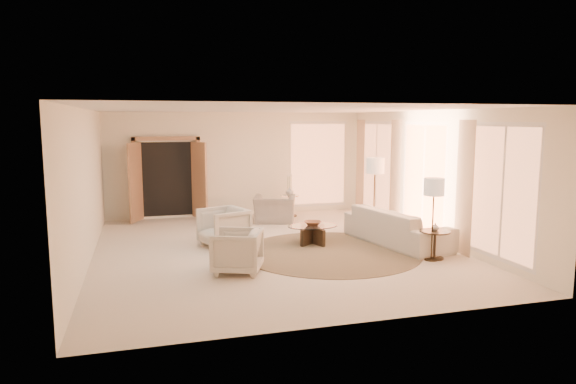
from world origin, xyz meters
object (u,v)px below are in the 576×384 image
object	(u,v)px
side_table	(290,204)
end_vase	(435,227)
sofa	(397,226)
end_table	(435,240)
accent_chair	(275,205)
armchair_right	(237,249)
coffee_table	(313,232)
armchair_left	(224,225)
side_vase	(290,191)
floor_lamp_far	(434,191)
floor_lamp_near	(375,169)
bowl	(313,223)

from	to	relation	value
side_table	end_vase	bearing A→B (deg)	-73.85
sofa	end_table	size ratio (longest dim) A/B	4.46
accent_chair	end_vase	bearing A→B (deg)	133.89
side_table	armchair_right	bearing A→B (deg)	-115.92
sofa	end_table	distance (m)	1.28
sofa	coffee_table	distance (m)	1.78
armchair_left	sofa	bearing A→B (deg)	57.86
coffee_table	side_vase	size ratio (longest dim) A/B	5.79
armchair_right	side_vase	size ratio (longest dim) A/B	3.48
end_table	end_vase	xyz separation A→B (m)	(0.00, 0.00, 0.24)
coffee_table	floor_lamp_far	size ratio (longest dim) A/B	0.88
armchair_right	accent_chair	bearing A→B (deg)	178.78
end_vase	armchair_left	bearing A→B (deg)	150.73
side_vase	sofa	bearing A→B (deg)	-70.17
armchair_right	floor_lamp_far	world-z (taller)	floor_lamp_far
coffee_table	side_table	distance (m)	3.17
side_vase	side_table	bearing A→B (deg)	180.00
armchair_right	sofa	bearing A→B (deg)	128.69
side_table	floor_lamp_far	world-z (taller)	floor_lamp_far
end_vase	side_vase	size ratio (longest dim) A/B	0.65
end_table	side_vase	distance (m)	5.12
sofa	accent_chair	bearing A→B (deg)	21.54
side_vase	floor_lamp_near	bearing A→B (deg)	-63.09
sofa	armchair_left	world-z (taller)	armchair_left
armchair_right	coffee_table	xyz separation A→B (m)	(1.90, 1.60, -0.16)
sofa	floor_lamp_far	bearing A→B (deg)	169.21
armchair_left	bowl	bearing A→B (deg)	61.19
bowl	side_vase	distance (m)	3.18
coffee_table	end_vase	size ratio (longest dim) A/B	8.90
sofa	floor_lamp_near	distance (m)	1.56
end_table	floor_lamp_far	world-z (taller)	floor_lamp_far
coffee_table	floor_lamp_far	xyz separation A→B (m)	(1.72, -1.83, 1.06)
coffee_table	side_table	world-z (taller)	side_table
armchair_left	bowl	distance (m)	1.86
sofa	armchair_left	size ratio (longest dim) A/B	2.90
armchair_right	floor_lamp_far	bearing A→B (deg)	107.96
accent_chair	sofa	bearing A→B (deg)	141.23
accent_chair	side_table	distance (m)	0.91
sofa	end_table	xyz separation A→B (m)	(0.11, -1.28, -0.00)
sofa	armchair_right	world-z (taller)	armchair_right
end_table	side_vase	bearing A→B (deg)	106.15
side_table	coffee_table	bearing A→B (deg)	-97.31
coffee_table	floor_lamp_near	distance (m)	2.18
floor_lamp_far	end_vase	size ratio (longest dim) A/B	10.12
armchair_right	side_vase	distance (m)	5.28
accent_chair	bowl	distance (m)	2.47
accent_chair	floor_lamp_near	distance (m)	2.84
armchair_left	coffee_table	world-z (taller)	armchair_left
armchair_right	end_table	bearing A→B (deg)	109.06
armchair_right	end_vase	size ratio (longest dim) A/B	5.35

